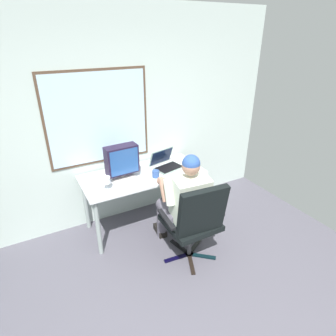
{
  "coord_description": "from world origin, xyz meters",
  "views": [
    {
      "loc": [
        -0.95,
        -0.87,
        2.36
      ],
      "look_at": [
        0.42,
        1.65,
        0.98
      ],
      "focal_mm": 30.14,
      "sensor_mm": 36.0,
      "label": 1
    }
  ],
  "objects_px": {
    "office_chair": "(196,219)",
    "laptop": "(165,163)",
    "crt_monitor": "(122,161)",
    "person_seated": "(184,200)",
    "coffee_mug": "(156,174)",
    "wine_glass": "(106,181)",
    "desk": "(143,180)"
  },
  "relations": [
    {
      "from": "laptop",
      "to": "office_chair",
      "type": "bearing_deg",
      "value": -99.01
    },
    {
      "from": "crt_monitor",
      "to": "wine_glass",
      "type": "distance_m",
      "value": 0.33
    },
    {
      "from": "desk",
      "to": "person_seated",
      "type": "xyz_separation_m",
      "value": [
        0.22,
        -0.65,
        -0.0
      ]
    },
    {
      "from": "desk",
      "to": "office_chair",
      "type": "relative_size",
      "value": 1.47
    },
    {
      "from": "office_chair",
      "to": "laptop",
      "type": "bearing_deg",
      "value": 80.99
    },
    {
      "from": "person_seated",
      "to": "wine_glass",
      "type": "distance_m",
      "value": 0.9
    },
    {
      "from": "person_seated",
      "to": "wine_glass",
      "type": "relative_size",
      "value": 7.98
    },
    {
      "from": "office_chair",
      "to": "laptop",
      "type": "height_order",
      "value": "office_chair"
    },
    {
      "from": "office_chair",
      "to": "crt_monitor",
      "type": "xyz_separation_m",
      "value": [
        -0.45,
        0.93,
        0.41
      ]
    },
    {
      "from": "person_seated",
      "to": "office_chair",
      "type": "bearing_deg",
      "value": -94.76
    },
    {
      "from": "office_chair",
      "to": "coffee_mug",
      "type": "xyz_separation_m",
      "value": [
        -0.09,
        0.76,
        0.22
      ]
    },
    {
      "from": "crt_monitor",
      "to": "laptop",
      "type": "bearing_deg",
      "value": 3.04
    },
    {
      "from": "wine_glass",
      "to": "coffee_mug",
      "type": "distance_m",
      "value": 0.62
    },
    {
      "from": "coffee_mug",
      "to": "person_seated",
      "type": "bearing_deg",
      "value": -77.33
    },
    {
      "from": "laptop",
      "to": "wine_glass",
      "type": "xyz_separation_m",
      "value": [
        -0.86,
        -0.21,
        0.05
      ]
    },
    {
      "from": "office_chair",
      "to": "person_seated",
      "type": "relative_size",
      "value": 0.81
    },
    {
      "from": "office_chair",
      "to": "coffee_mug",
      "type": "distance_m",
      "value": 0.8
    },
    {
      "from": "crt_monitor",
      "to": "wine_glass",
      "type": "bearing_deg",
      "value": -145.4
    },
    {
      "from": "desk",
      "to": "laptop",
      "type": "height_order",
      "value": "laptop"
    },
    {
      "from": "office_chair",
      "to": "laptop",
      "type": "relative_size",
      "value": 2.47
    },
    {
      "from": "desk",
      "to": "laptop",
      "type": "relative_size",
      "value": 3.63
    },
    {
      "from": "crt_monitor",
      "to": "coffee_mug",
      "type": "distance_m",
      "value": 0.44
    },
    {
      "from": "person_seated",
      "to": "wine_glass",
      "type": "bearing_deg",
      "value": 146.25
    },
    {
      "from": "crt_monitor",
      "to": "wine_glass",
      "type": "relative_size",
      "value": 2.63
    },
    {
      "from": "office_chair",
      "to": "wine_glass",
      "type": "xyz_separation_m",
      "value": [
        -0.7,
        0.75,
        0.29
      ]
    },
    {
      "from": "office_chair",
      "to": "laptop",
      "type": "distance_m",
      "value": 1.0
    },
    {
      "from": "coffee_mug",
      "to": "laptop",
      "type": "bearing_deg",
      "value": 39.63
    },
    {
      "from": "laptop",
      "to": "coffee_mug",
      "type": "bearing_deg",
      "value": -140.37
    },
    {
      "from": "person_seated",
      "to": "coffee_mug",
      "type": "height_order",
      "value": "person_seated"
    },
    {
      "from": "desk",
      "to": "crt_monitor",
      "type": "distance_m",
      "value": 0.41
    },
    {
      "from": "coffee_mug",
      "to": "office_chair",
      "type": "bearing_deg",
      "value": -83.36
    },
    {
      "from": "wine_glass",
      "to": "person_seated",
      "type": "bearing_deg",
      "value": -33.75
    }
  ]
}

